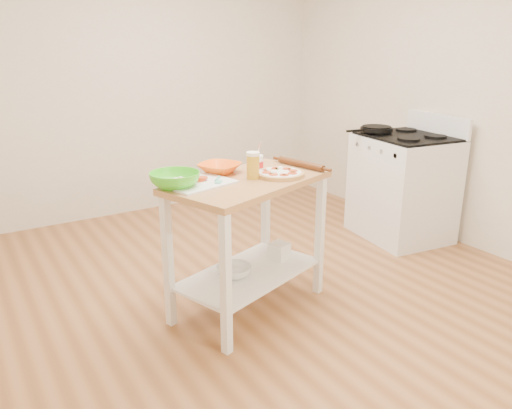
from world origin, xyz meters
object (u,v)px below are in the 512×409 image
at_px(green_bowl, 175,180).
at_px(shelf_bin, 279,251).
at_px(yogurt_tub, 256,164).
at_px(rolling_pin, 301,164).
at_px(pizza, 280,173).
at_px(spatula, 218,180).
at_px(skillet, 376,129).
at_px(knife, 184,181).
at_px(gas_stove, 403,186).
at_px(shelf_glass_bowl, 234,271).
at_px(prep_island, 249,218).
at_px(beer_pint, 253,165).
at_px(cutting_board, 197,183).
at_px(orange_bowl, 220,168).

height_order(green_bowl, shelf_bin, green_bowl).
distance_m(yogurt_tub, rolling_pin, 0.34).
xyz_separation_m(pizza, spatula, (-0.41, 0.07, 0.00)).
distance_m(skillet, knife, 2.17).
bearing_deg(knife, skillet, -15.61).
relative_size(gas_stove, pizza, 3.55).
distance_m(gas_stove, shelf_glass_bowl, 2.03).
bearing_deg(yogurt_tub, gas_stove, 8.99).
xyz_separation_m(prep_island, shelf_bin, (0.29, 0.07, -0.32)).
xyz_separation_m(knife, rolling_pin, (0.85, -0.05, 0.01)).
distance_m(spatula, shelf_glass_bowl, 0.63).
bearing_deg(pizza, shelf_bin, 52.53).
bearing_deg(gas_stove, shelf_glass_bowl, -161.32).
bearing_deg(shelf_bin, green_bowl, 179.83).
xyz_separation_m(skillet, rolling_pin, (-1.25, -0.55, -0.05)).
bearing_deg(knife, beer_pint, -44.73).
height_order(prep_island, beer_pint, beer_pint).
relative_size(pizza, knife, 1.30).
bearing_deg(shelf_glass_bowl, beer_pint, 1.14).
bearing_deg(beer_pint, pizza, -11.59).
relative_size(cutting_board, orange_bowl, 1.77).
xyz_separation_m(prep_island, shelf_glass_bowl, (-0.11, -0.00, -0.35)).
bearing_deg(shelf_bin, spatula, -175.40).
relative_size(prep_island, yogurt_tub, 5.63).
bearing_deg(cutting_board, green_bowl, 164.14).
bearing_deg(pizza, orange_bowl, 136.28).
distance_m(pizza, shelf_glass_bowl, 0.70).
bearing_deg(skillet, yogurt_tub, -152.04).
bearing_deg(orange_bowl, rolling_pin, -17.16).
relative_size(prep_island, cutting_board, 2.56).
distance_m(skillet, shelf_bin, 1.66).
relative_size(cutting_board, shelf_glass_bowl, 1.98).
distance_m(cutting_board, yogurt_tub, 0.45).
bearing_deg(rolling_pin, prep_island, -171.20).
distance_m(skillet, green_bowl, 2.25).
xyz_separation_m(prep_island, orange_bowl, (-0.07, 0.24, 0.29)).
relative_size(knife, shelf_glass_bowl, 1.04).
relative_size(spatula, knife, 0.60).
bearing_deg(pizza, cutting_board, 169.17).
relative_size(knife, rolling_pin, 0.61).
distance_m(skillet, beer_pint, 1.80).
xyz_separation_m(prep_island, beer_pint, (0.03, 0.00, 0.34)).
height_order(orange_bowl, shelf_glass_bowl, orange_bowl).
height_order(beer_pint, yogurt_tub, yogurt_tub).
xyz_separation_m(rolling_pin, shelf_glass_bowl, (-0.58, -0.07, -0.63)).
relative_size(green_bowl, beer_pint, 1.75).
xyz_separation_m(pizza, shelf_bin, (0.08, 0.10, -0.60)).
relative_size(green_bowl, shelf_bin, 2.49).
height_order(prep_island, shelf_glass_bowl, prep_island).
bearing_deg(knife, prep_island, -46.10).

